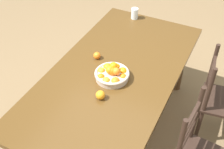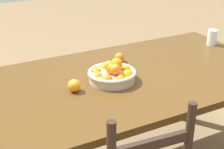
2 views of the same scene
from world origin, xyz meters
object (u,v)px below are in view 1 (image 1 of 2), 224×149
at_px(fruit_bowl, 112,74).
at_px(chair_by_cabinet, 219,100).
at_px(orange_loose_0, 100,95).
at_px(orange_loose_1, 97,56).
at_px(drinking_glass, 135,13).
at_px(dining_table, 114,81).

bearing_deg(fruit_bowl, chair_by_cabinet, 119.07).
distance_m(chair_by_cabinet, orange_loose_0, 1.15).
distance_m(chair_by_cabinet, orange_loose_1, 1.18).
xyz_separation_m(orange_loose_1, drinking_glass, (-0.79, 0.02, 0.03)).
height_order(dining_table, drinking_glass, drinking_glass).
bearing_deg(orange_loose_1, drinking_glass, 178.24).
distance_m(dining_table, orange_loose_0, 0.36).
relative_size(chair_by_cabinet, fruit_bowl, 3.22).
bearing_deg(chair_by_cabinet, dining_table, 107.02).
relative_size(fruit_bowl, orange_loose_0, 4.03).
height_order(fruit_bowl, orange_loose_0, fruit_bowl).
height_order(fruit_bowl, drinking_glass, fruit_bowl).
distance_m(fruit_bowl, orange_loose_0, 0.25).
height_order(chair_by_cabinet, orange_loose_0, chair_by_cabinet).
bearing_deg(orange_loose_1, dining_table, 65.83).
bearing_deg(orange_loose_1, orange_loose_0, 31.48).
xyz_separation_m(dining_table, fruit_bowl, (0.08, 0.02, 0.15)).
bearing_deg(drinking_glass, chair_by_cabinet, 65.01).
height_order(orange_loose_0, orange_loose_1, orange_loose_0).
xyz_separation_m(chair_by_cabinet, fruit_bowl, (0.47, -0.85, 0.36)).
bearing_deg(orange_loose_1, fruit_bowl, 53.23).
xyz_separation_m(dining_table, chair_by_cabinet, (-0.39, 0.87, -0.21)).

